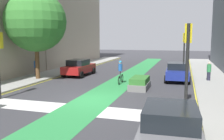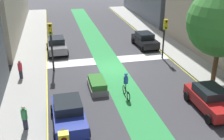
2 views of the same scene
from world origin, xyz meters
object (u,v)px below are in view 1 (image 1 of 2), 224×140
(pedestrian_sidewalk_right_b, at_px, (209,71))
(traffic_signal_far_right, at_px, (184,44))
(median_planter, at_px, (140,83))
(traffic_signal_near_right, at_px, (188,50))
(cyclist_in_lane, at_px, (120,72))
(car_red_left_far, at_px, (79,67))
(car_blue_right_far, at_px, (177,71))
(street_tree_near, at_px, (36,21))
(car_grey_right_near, at_px, (170,129))
(pedestrian_sidewalk_left_a, at_px, (36,67))

(pedestrian_sidewalk_right_b, bearing_deg, traffic_signal_far_right, 107.54)
(median_planter, bearing_deg, traffic_signal_near_right, -54.26)
(traffic_signal_far_right, xyz_separation_m, cyclist_in_lane, (-4.76, -9.20, -1.95))
(car_red_left_far, bearing_deg, car_blue_right_far, -1.97)
(car_red_left_far, bearing_deg, traffic_signal_far_right, 32.84)
(traffic_signal_near_right, height_order, car_blue_right_far, traffic_signal_near_right)
(car_red_left_far, distance_m, pedestrian_sidewalk_right_b, 11.71)
(car_blue_right_far, distance_m, street_tree_near, 12.67)
(traffic_signal_near_right, distance_m, traffic_signal_far_right, 15.11)
(car_blue_right_far, relative_size, car_grey_right_near, 0.99)
(cyclist_in_lane, bearing_deg, pedestrian_sidewalk_left_a, 171.79)
(car_grey_right_near, distance_m, pedestrian_sidewalk_left_a, 17.90)
(car_blue_right_far, distance_m, pedestrian_sidewalk_right_b, 2.51)
(pedestrian_sidewalk_left_a, bearing_deg, traffic_signal_near_right, -27.89)
(car_grey_right_near, bearing_deg, street_tree_near, 137.86)
(car_red_left_far, xyz_separation_m, cyclist_in_lane, (4.91, -2.96, 0.17))
(traffic_signal_far_right, bearing_deg, cyclist_in_lane, -117.36)
(car_blue_right_far, height_order, pedestrian_sidewalk_left_a, pedestrian_sidewalk_left_a)
(traffic_signal_near_right, bearing_deg, car_red_left_far, 138.08)
(traffic_signal_near_right, height_order, street_tree_near, street_tree_near)
(car_red_left_far, height_order, street_tree_near, street_tree_near)
(street_tree_near, xyz_separation_m, median_planter, (9.08, -1.11, -4.60))
(car_grey_right_near, bearing_deg, median_planter, 105.59)
(traffic_signal_far_right, xyz_separation_m, car_red_left_far, (-9.67, -6.24, -2.12))
(car_blue_right_far, xyz_separation_m, pedestrian_sidewalk_right_b, (2.50, 0.11, 0.11))
(cyclist_in_lane, bearing_deg, car_grey_right_near, -67.93)
(car_grey_right_near, bearing_deg, pedestrian_sidewalk_left_a, 136.64)
(traffic_signal_far_right, relative_size, pedestrian_sidewalk_left_a, 2.69)
(car_blue_right_far, height_order, car_red_left_far, same)
(traffic_signal_near_right, bearing_deg, street_tree_near, 155.87)
(traffic_signal_far_right, relative_size, street_tree_near, 0.56)
(traffic_signal_far_right, height_order, pedestrian_sidewalk_right_b, traffic_signal_far_right)
(pedestrian_sidewalk_left_a, bearing_deg, cyclist_in_lane, -8.21)
(pedestrian_sidewalk_left_a, height_order, median_planter, pedestrian_sidewalk_left_a)
(pedestrian_sidewalk_left_a, xyz_separation_m, median_planter, (10.36, -2.78, -0.53))
(cyclist_in_lane, relative_size, median_planter, 0.74)
(pedestrian_sidewalk_left_a, bearing_deg, street_tree_near, -52.57)
(traffic_signal_near_right, bearing_deg, cyclist_in_lane, 130.05)
(traffic_signal_far_right, bearing_deg, car_grey_right_near, -90.79)
(median_planter, bearing_deg, street_tree_near, 173.02)
(cyclist_in_lane, relative_size, pedestrian_sidewalk_left_a, 1.20)
(pedestrian_sidewalk_left_a, xyz_separation_m, street_tree_near, (1.28, -1.67, 4.07))
(pedestrian_sidewalk_left_a, bearing_deg, pedestrian_sidewalk_right_b, 5.67)
(cyclist_in_lane, distance_m, pedestrian_sidewalk_left_a, 8.62)
(car_grey_right_near, relative_size, cyclist_in_lane, 2.31)
(pedestrian_sidewalk_left_a, bearing_deg, traffic_signal_far_right, 30.95)
(traffic_signal_far_right, relative_size, car_grey_right_near, 0.97)
(traffic_signal_far_right, bearing_deg, street_tree_near, -141.26)
(pedestrian_sidewalk_left_a, distance_m, street_tree_near, 4.58)
(car_grey_right_near, xyz_separation_m, car_red_left_far, (-9.39, 14.01, 0.00))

